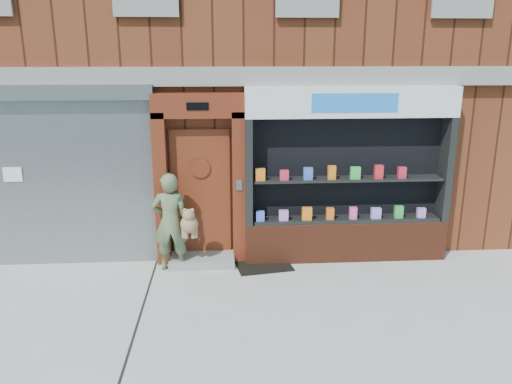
{
  "coord_description": "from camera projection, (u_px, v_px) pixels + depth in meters",
  "views": [
    {
      "loc": [
        -0.36,
        -6.29,
        3.52
      ],
      "look_at": [
        0.13,
        1.0,
        1.47
      ],
      "focal_mm": 35.0,
      "sensor_mm": 36.0,
      "label": 1
    }
  ],
  "objects": [
    {
      "name": "building",
      "position": [
        236.0,
        31.0,
        11.69
      ],
      "size": [
        12.0,
        8.16,
        8.0
      ],
      "color": "#602815",
      "rests_on": "ground"
    },
    {
      "name": "ground",
      "position": [
        251.0,
        312.0,
        7.01
      ],
      "size": [
        80.0,
        80.0,
        0.0
      ],
      "primitive_type": "plane",
      "color": "#9E9E99",
      "rests_on": "ground"
    },
    {
      "name": "pharmacy_bay",
      "position": [
        347.0,
        183.0,
        8.5
      ],
      "size": [
        3.5,
        0.41,
        3.0
      ],
      "color": "maroon",
      "rests_on": "ground"
    },
    {
      "name": "red_door_bay",
      "position": [
        200.0,
        180.0,
        8.36
      ],
      "size": [
        1.52,
        0.58,
        2.9
      ],
      "color": "#551C0E",
      "rests_on": "ground"
    },
    {
      "name": "woman",
      "position": [
        172.0,
        222.0,
        8.19
      ],
      "size": [
        0.77,
        0.51,
        1.66
      ],
      "color": "#586744",
      "rests_on": "ground"
    },
    {
      "name": "shutter_bay",
      "position": [
        63.0,
        166.0,
        8.21
      ],
      "size": [
        3.1,
        0.3,
        3.04
      ],
      "color": "gray",
      "rests_on": "ground"
    },
    {
      "name": "doormat",
      "position": [
        264.0,
        265.0,
        8.52
      ],
      "size": [
        1.01,
        0.78,
        0.02
      ],
      "primitive_type": "cube",
      "rotation": [
        0.0,
        0.0,
        0.16
      ],
      "color": "black",
      "rests_on": "ground"
    }
  ]
}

